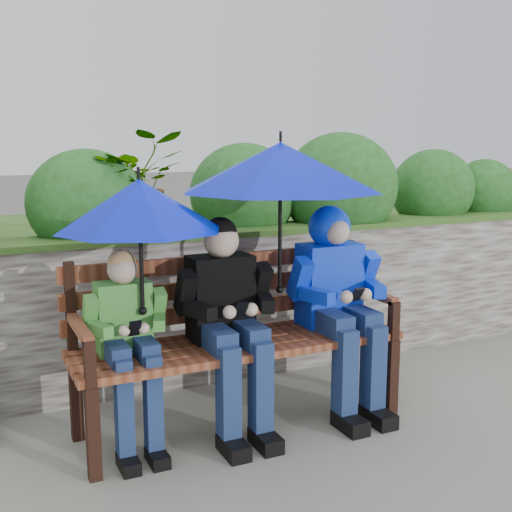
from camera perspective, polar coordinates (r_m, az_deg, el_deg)
name	(u,v)px	position (r m, az deg, el deg)	size (l,w,h in m)	color
ground	(263,412)	(4.03, 0.62, -13.67)	(60.00, 60.00, 0.00)	slate
garden_backdrop	(158,268)	(5.23, -8.73, -1.09)	(8.00, 2.88, 1.90)	#494038
park_bench	(234,328)	(3.71, -1.95, -6.42)	(1.89, 0.55, 1.00)	black
boy_left	(128,337)	(3.43, -11.30, -7.06)	(0.42, 0.49, 1.07)	#4B8437
boy_middle	(228,314)	(3.57, -2.53, -5.19)	(0.53, 0.62, 1.21)	black
boy_right	(338,291)	(3.89, 7.26, -3.07)	(0.55, 0.67, 1.25)	blue
umbrella_left	(139,205)	(3.31, -10.33, 4.47)	(0.87, 0.87, 0.77)	#0010C3
umbrella_right	(280,167)	(3.65, 2.18, 7.90)	(1.16, 1.16, 0.93)	#0010C3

